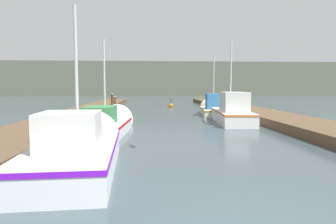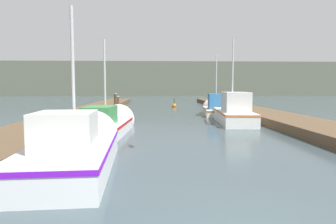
{
  "view_description": "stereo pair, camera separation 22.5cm",
  "coord_description": "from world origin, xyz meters",
  "px_view_note": "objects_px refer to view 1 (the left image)",
  "views": [
    {
      "loc": [
        -1.31,
        -3.2,
        1.96
      ],
      "look_at": [
        -0.59,
        8.84,
        0.94
      ],
      "focal_mm": 32.0,
      "sensor_mm": 36.0,
      "label": 1
    },
    {
      "loc": [
        -1.09,
        -3.21,
        1.96
      ],
      "look_at": [
        -0.59,
        8.84,
        0.94
      ],
      "focal_mm": 32.0,
      "sensor_mm": 36.0,
      "label": 2
    }
  ],
  "objects_px": {
    "channel_buoy": "(171,106)",
    "fishing_boat_0": "(80,147)",
    "mooring_piling_2": "(113,102)",
    "mooring_piling_0": "(114,103)",
    "fishing_boat_1": "(107,124)",
    "fishing_boat_3": "(213,108)",
    "fishing_boat_2": "(230,112)",
    "mooring_piling_1": "(41,138)"
  },
  "relations": [
    {
      "from": "channel_buoy",
      "to": "fishing_boat_0",
      "type": "bearing_deg",
      "value": -100.12
    },
    {
      "from": "mooring_piling_2",
      "to": "mooring_piling_0",
      "type": "bearing_deg",
      "value": 91.7
    },
    {
      "from": "fishing_boat_0",
      "to": "fishing_boat_1",
      "type": "xyz_separation_m",
      "value": [
        -0.08,
        5.39,
        -0.07
      ]
    },
    {
      "from": "mooring_piling_0",
      "to": "fishing_boat_3",
      "type": "bearing_deg",
      "value": -35.41
    },
    {
      "from": "fishing_boat_0",
      "to": "mooring_piling_0",
      "type": "bearing_deg",
      "value": 90.78
    },
    {
      "from": "fishing_boat_1",
      "to": "fishing_boat_0",
      "type": "bearing_deg",
      "value": -85.64
    },
    {
      "from": "fishing_boat_0",
      "to": "fishing_boat_3",
      "type": "height_order",
      "value": "fishing_boat_3"
    },
    {
      "from": "channel_buoy",
      "to": "fishing_boat_1",
      "type": "bearing_deg",
      "value": -103.74
    },
    {
      "from": "fishing_boat_3",
      "to": "mooring_piling_2",
      "type": "xyz_separation_m",
      "value": [
        -7.59,
        3.68,
        0.29
      ]
    },
    {
      "from": "fishing_boat_0",
      "to": "fishing_boat_3",
      "type": "distance_m",
      "value": 15.0
    },
    {
      "from": "fishing_boat_2",
      "to": "mooring_piling_1",
      "type": "height_order",
      "value": "fishing_boat_2"
    },
    {
      "from": "mooring_piling_0",
      "to": "channel_buoy",
      "type": "height_order",
      "value": "mooring_piling_0"
    },
    {
      "from": "mooring_piling_0",
      "to": "channel_buoy",
      "type": "xyz_separation_m",
      "value": [
        5.16,
        2.12,
        -0.43
      ]
    },
    {
      "from": "fishing_boat_3",
      "to": "channel_buoy",
      "type": "relative_size",
      "value": 6.09
    },
    {
      "from": "fishing_boat_3",
      "to": "mooring_piling_2",
      "type": "height_order",
      "value": "fishing_boat_3"
    },
    {
      "from": "fishing_boat_3",
      "to": "mooring_piling_0",
      "type": "relative_size",
      "value": 5.17
    },
    {
      "from": "fishing_boat_1",
      "to": "fishing_boat_3",
      "type": "distance_m",
      "value": 10.4
    },
    {
      "from": "fishing_boat_0",
      "to": "mooring_piling_1",
      "type": "xyz_separation_m",
      "value": [
        -1.19,
        0.63,
        0.13
      ]
    },
    {
      "from": "fishing_boat_3",
      "to": "mooring_piling_2",
      "type": "distance_m",
      "value": 8.44
    },
    {
      "from": "fishing_boat_3",
      "to": "mooring_piling_2",
      "type": "relative_size",
      "value": 4.12
    },
    {
      "from": "fishing_boat_0",
      "to": "fishing_boat_3",
      "type": "xyz_separation_m",
      "value": [
        6.27,
        13.62,
        -0.02
      ]
    },
    {
      "from": "mooring_piling_2",
      "to": "channel_buoy",
      "type": "bearing_deg",
      "value": 37.18
    },
    {
      "from": "fishing_boat_1",
      "to": "fishing_boat_3",
      "type": "bearing_deg",
      "value": 55.9
    },
    {
      "from": "channel_buoy",
      "to": "fishing_boat_2",
      "type": "bearing_deg",
      "value": -78.42
    },
    {
      "from": "fishing_boat_2",
      "to": "mooring_piling_2",
      "type": "relative_size",
      "value": 4.46
    },
    {
      "from": "fishing_boat_0",
      "to": "mooring_piling_0",
      "type": "xyz_separation_m",
      "value": [
        -1.38,
        19.06,
        0.13
      ]
    },
    {
      "from": "mooring_piling_0",
      "to": "channel_buoy",
      "type": "relative_size",
      "value": 1.18
    },
    {
      "from": "fishing_boat_0",
      "to": "fishing_boat_2",
      "type": "distance_m",
      "value": 10.98
    },
    {
      "from": "fishing_boat_1",
      "to": "channel_buoy",
      "type": "relative_size",
      "value": 6.07
    },
    {
      "from": "fishing_boat_1",
      "to": "mooring_piling_0",
      "type": "distance_m",
      "value": 13.74
    },
    {
      "from": "fishing_boat_2",
      "to": "mooring_piling_2",
      "type": "height_order",
      "value": "fishing_boat_2"
    },
    {
      "from": "fishing_boat_1",
      "to": "mooring_piling_1",
      "type": "xyz_separation_m",
      "value": [
        -1.11,
        -4.75,
        0.21
      ]
    },
    {
      "from": "mooring_piling_0",
      "to": "mooring_piling_2",
      "type": "bearing_deg",
      "value": -88.3
    },
    {
      "from": "mooring_piling_1",
      "to": "mooring_piling_2",
      "type": "distance_m",
      "value": 16.67
    },
    {
      "from": "fishing_boat_2",
      "to": "fishing_boat_3",
      "type": "xyz_separation_m",
      "value": [
        -0.01,
        4.61,
        -0.13
      ]
    },
    {
      "from": "fishing_boat_3",
      "to": "mooring_piling_0",
      "type": "bearing_deg",
      "value": 150.51
    },
    {
      "from": "mooring_piling_1",
      "to": "fishing_boat_1",
      "type": "bearing_deg",
      "value": 76.84
    },
    {
      "from": "mooring_piling_2",
      "to": "mooring_piling_1",
      "type": "bearing_deg",
      "value": -89.54
    },
    {
      "from": "mooring_piling_0",
      "to": "fishing_boat_0",
      "type": "bearing_deg",
      "value": -85.87
    },
    {
      "from": "fishing_boat_2",
      "to": "channel_buoy",
      "type": "height_order",
      "value": "fishing_boat_2"
    },
    {
      "from": "mooring_piling_1",
      "to": "channel_buoy",
      "type": "relative_size",
      "value": 1.18
    },
    {
      "from": "fishing_boat_0",
      "to": "fishing_boat_2",
      "type": "xyz_separation_m",
      "value": [
        6.27,
        9.01,
        0.12
      ]
    }
  ]
}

